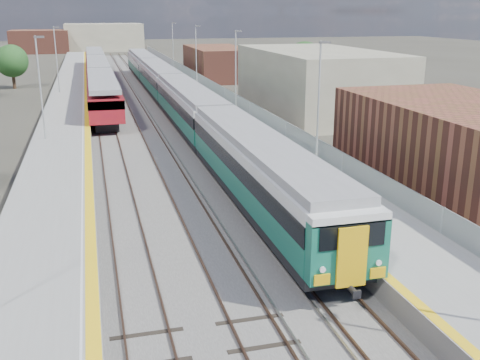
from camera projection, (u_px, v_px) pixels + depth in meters
name	position (u px, v px, depth m)	size (l,w,h in m)	color
ground	(157.00, 111.00, 59.58)	(320.00, 320.00, 0.00)	#47443A
ballast_bed	(134.00, 108.00, 61.33)	(10.50, 155.00, 0.06)	#565451
tracks	(138.00, 105.00, 63.01)	(8.96, 160.00, 0.17)	#4C3323
platform_right	(201.00, 101.00, 63.04)	(4.70, 155.00, 8.52)	slate
platform_left	(68.00, 106.00, 59.50)	(4.30, 155.00, 8.52)	slate
buildings	(34.00, 9.00, 133.98)	(72.00, 185.50, 40.00)	brown
green_train	(172.00, 90.00, 58.00)	(3.02, 84.11, 3.33)	black
red_train	(98.00, 73.00, 74.69)	(3.02, 61.27, 3.82)	black
tree_c	(12.00, 61.00, 75.72)	(4.36, 4.36, 5.91)	#382619
tree_d	(304.00, 61.00, 69.96)	(4.88, 4.88, 6.62)	#382619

